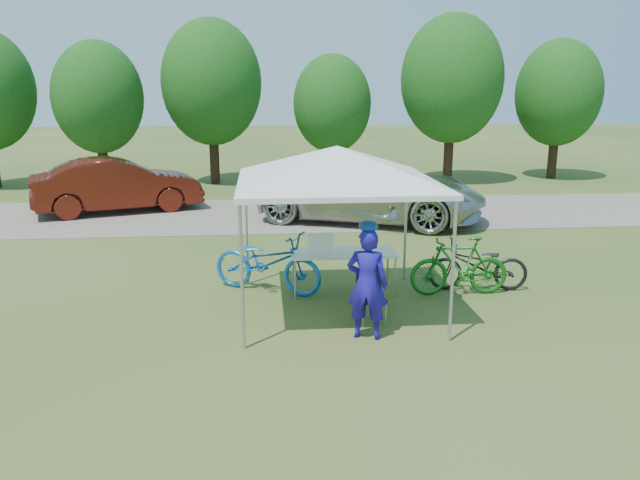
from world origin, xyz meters
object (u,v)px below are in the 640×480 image
Objects in this scene: cyclist at (367,284)px; sedan at (118,185)px; bike_blue at (267,262)px; bike_dark at (478,265)px; bike_green at (459,266)px; cooler at (321,243)px; folding_table at (343,254)px; folding_chair at (370,291)px; minivan at (371,189)px.

sedan is at bearing -43.27° from cyclist.
bike_blue is 1.17× the size of bike_dark.
cyclist is at bearing -46.77° from bike_green.
bike_blue is (-0.95, 0.18, -0.38)m from cooler.
cooler is 0.27× the size of cyclist.
bike_dark is at bearing -1.97° from cooler.
bike_blue is at bearing -87.32° from bike_dark.
cooler is 0.09× the size of sedan.
bike_blue reaches higher than cooler.
folding_table is at bearing -70.71° from cyclist.
cyclist is (-0.16, -0.69, 0.35)m from folding_chair.
bike_dark is 11.48m from sedan.
bike_green is at bearing -120.60° from cyclist.
bike_green is at bearing -8.44° from folding_table.
folding_chair is 11.10m from sedan.
minivan is at bearing 72.24° from cooler.
sedan is (-5.92, 9.39, 0.32)m from folding_chair.
minivan reaches higher than cyclist.
cyclist is at bearing -87.73° from folding_table.
sedan is at bearing 56.69° from bike_blue.
cooler is 9.57m from sedan.
folding_table is 1.38m from bike_blue.
sedan is (-5.27, 7.99, -0.12)m from cooler.
bike_green is (1.80, 1.10, 0.04)m from folding_chair.
cyclist is 2.70m from bike_blue.
cyclist reaches higher than bike_blue.
cooler is 2.15m from cyclist.
folding_chair is 0.17× the size of sedan.
minivan is (1.55, 6.10, 0.16)m from folding_table.
minivan reaches higher than bike_green.
minivan reaches higher than folding_table.
folding_table is 0.30× the size of minivan.
bike_dark is (0.43, 0.20, -0.06)m from bike_green.
sedan is (-5.67, 7.99, 0.08)m from folding_table.
bike_blue is at bearing 125.12° from folding_chair.
folding_chair is at bearing -166.98° from sedan.
minivan is at bearing -164.66° from bike_dark.
bike_blue reaches higher than folding_table.
folding_chair is (0.24, -1.40, -0.24)m from folding_table.
cyclist is 0.94× the size of bike_green.
cyclist is 0.35× the size of sedan.
sedan reaches higher than cooler.
folding_table is 1.12× the size of cyclist.
folding_table is 0.45m from cooler.
bike_green reaches higher than folding_table.
folding_chair is 7.62m from minivan.
sedan is at bearing -127.93° from bike_dark.
sedan is (-7.71, 8.29, 0.28)m from bike_green.
cyclist is at bearing -168.59° from minivan.
cyclist reaches higher than cooler.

